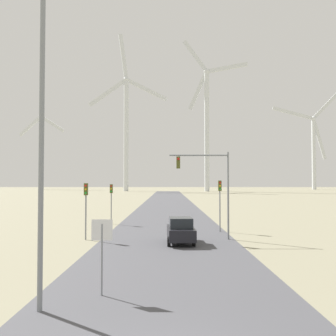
{
  "coord_description": "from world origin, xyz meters",
  "views": [
    {
      "loc": [
        -0.01,
        -8.67,
        4.34
      ],
      "look_at": [
        0.0,
        16.25,
        5.2
      ],
      "focal_mm": 42.0,
      "sensor_mm": 36.0,
      "label": 1
    }
  ],
  "objects_px": {
    "streetlamp": "(42,89)",
    "car_approaching": "(181,230)",
    "stop_sign_near": "(102,242)",
    "traffic_light_post_mid_left": "(111,195)",
    "traffic_light_post_near_right": "(220,194)",
    "wind_turbine_far_left": "(41,144)",
    "wind_turbine_left": "(126,122)",
    "traffic_light_post_near_left": "(86,198)",
    "wind_turbine_center": "(207,119)",
    "traffic_light_mast_overhead": "(208,177)",
    "wind_turbine_right": "(314,144)"
  },
  "relations": [
    {
      "from": "traffic_light_post_mid_left",
      "to": "wind_turbine_left",
      "type": "distance_m",
      "value": 141.21
    },
    {
      "from": "car_approaching",
      "to": "wind_turbine_far_left",
      "type": "distance_m",
      "value": 206.3
    },
    {
      "from": "traffic_light_post_near_right",
      "to": "wind_turbine_center",
      "type": "distance_m",
      "value": 143.53
    },
    {
      "from": "traffic_light_post_near_left",
      "to": "wind_turbine_far_left",
      "type": "bearing_deg",
      "value": 108.97
    },
    {
      "from": "wind_turbine_far_left",
      "to": "wind_turbine_right",
      "type": "bearing_deg",
      "value": -2.07
    },
    {
      "from": "streetlamp",
      "to": "car_approaching",
      "type": "relative_size",
      "value": 2.95
    },
    {
      "from": "stop_sign_near",
      "to": "traffic_light_post_mid_left",
      "type": "height_order",
      "value": "traffic_light_post_mid_left"
    },
    {
      "from": "stop_sign_near",
      "to": "traffic_light_post_near_right",
      "type": "xyz_separation_m",
      "value": [
        7.04,
        19.05,
        1.21
      ]
    },
    {
      "from": "stop_sign_near",
      "to": "wind_turbine_far_left",
      "type": "distance_m",
      "value": 216.75
    },
    {
      "from": "traffic_light_mast_overhead",
      "to": "car_approaching",
      "type": "xyz_separation_m",
      "value": [
        -2.17,
        -1.95,
        -3.73
      ]
    },
    {
      "from": "streetlamp",
      "to": "wind_turbine_right",
      "type": "distance_m",
      "value": 218.1
    },
    {
      "from": "streetlamp",
      "to": "wind_turbine_left",
      "type": "relative_size",
      "value": 0.17
    },
    {
      "from": "streetlamp",
      "to": "traffic_light_mast_overhead",
      "type": "distance_m",
      "value": 18.1
    },
    {
      "from": "traffic_light_post_near_left",
      "to": "traffic_light_post_near_right",
      "type": "distance_m",
      "value": 11.68
    },
    {
      "from": "wind_turbine_right",
      "to": "car_approaching",
      "type": "bearing_deg",
      "value": -112.94
    },
    {
      "from": "wind_turbine_far_left",
      "to": "wind_turbine_left",
      "type": "distance_m",
      "value": 66.94
    },
    {
      "from": "traffic_light_post_near_right",
      "to": "wind_turbine_far_left",
      "type": "distance_m",
      "value": 201.32
    },
    {
      "from": "wind_turbine_center",
      "to": "wind_turbine_left",
      "type": "bearing_deg",
      "value": 174.08
    },
    {
      "from": "traffic_light_post_near_right",
      "to": "wind_turbine_right",
      "type": "distance_m",
      "value": 195.96
    },
    {
      "from": "traffic_light_post_near_right",
      "to": "traffic_light_mast_overhead",
      "type": "distance_m",
      "value": 5.0
    },
    {
      "from": "traffic_light_mast_overhead",
      "to": "streetlamp",
      "type": "bearing_deg",
      "value": -114.3
    },
    {
      "from": "traffic_light_post_near_left",
      "to": "streetlamp",
      "type": "bearing_deg",
      "value": -83.48
    },
    {
      "from": "stop_sign_near",
      "to": "wind_turbine_left",
      "type": "bearing_deg",
      "value": 95.8
    },
    {
      "from": "traffic_light_post_near_right",
      "to": "wind_turbine_far_left",
      "type": "relative_size",
      "value": 0.07
    },
    {
      "from": "traffic_light_post_near_right",
      "to": "wind_turbine_far_left",
      "type": "bearing_deg",
      "value": 112.3
    },
    {
      "from": "wind_turbine_far_left",
      "to": "wind_turbine_right",
      "type": "xyz_separation_m",
      "value": [
        151.08,
        -5.45,
        -0.51
      ]
    },
    {
      "from": "traffic_light_post_near_left",
      "to": "wind_turbine_right",
      "type": "height_order",
      "value": "wind_turbine_right"
    },
    {
      "from": "stop_sign_near",
      "to": "wind_turbine_far_left",
      "type": "xyz_separation_m",
      "value": [
        -68.89,
        204.15,
        23.62
      ]
    },
    {
      "from": "streetlamp",
      "to": "traffic_light_mast_overhead",
      "type": "xyz_separation_m",
      "value": [
        7.36,
        16.29,
        -2.84
      ]
    },
    {
      "from": "wind_turbine_left",
      "to": "traffic_light_post_mid_left",
      "type": "bearing_deg",
      "value": -84.5
    },
    {
      "from": "traffic_light_post_near_left",
      "to": "wind_turbine_far_left",
      "type": "xyz_separation_m",
      "value": [
        -65.28,
        189.89,
        22.56
      ]
    },
    {
      "from": "streetlamp",
      "to": "traffic_light_post_near_right",
      "type": "relative_size",
      "value": 2.78
    },
    {
      "from": "traffic_light_post_near_left",
      "to": "car_approaching",
      "type": "height_order",
      "value": "traffic_light_post_near_left"
    },
    {
      "from": "car_approaching",
      "to": "wind_turbine_center",
      "type": "bearing_deg",
      "value": 83.61
    },
    {
      "from": "traffic_light_post_mid_left",
      "to": "wind_turbine_right",
      "type": "relative_size",
      "value": 0.07
    },
    {
      "from": "wind_turbine_left",
      "to": "traffic_light_mast_overhead",
      "type": "bearing_deg",
      "value": -81.52
    },
    {
      "from": "traffic_light_post_near_right",
      "to": "traffic_light_mast_overhead",
      "type": "relative_size",
      "value": 0.67
    },
    {
      "from": "traffic_light_post_near_left",
      "to": "wind_turbine_left",
      "type": "xyz_separation_m",
      "value": [
        -12.93,
        148.55,
        28.21
      ]
    },
    {
      "from": "stop_sign_near",
      "to": "car_approaching",
      "type": "relative_size",
      "value": 0.69
    },
    {
      "from": "car_approaching",
      "to": "wind_turbine_left",
      "type": "height_order",
      "value": "wind_turbine_left"
    },
    {
      "from": "wind_turbine_far_left",
      "to": "wind_turbine_left",
      "type": "relative_size",
      "value": 0.83
    },
    {
      "from": "traffic_light_post_near_right",
      "to": "car_approaching",
      "type": "xyz_separation_m",
      "value": [
        -3.62,
        -6.52,
        -2.32
      ]
    },
    {
      "from": "traffic_light_post_mid_left",
      "to": "traffic_light_mast_overhead",
      "type": "height_order",
      "value": "traffic_light_mast_overhead"
    },
    {
      "from": "stop_sign_near",
      "to": "traffic_light_post_mid_left",
      "type": "relative_size",
      "value": 0.71
    },
    {
      "from": "wind_turbine_left",
      "to": "wind_turbine_right",
      "type": "distance_m",
      "value": 105.23
    },
    {
      "from": "traffic_light_post_mid_left",
      "to": "car_approaching",
      "type": "distance_m",
      "value": 14.4
    },
    {
      "from": "car_approaching",
      "to": "stop_sign_near",
      "type": "bearing_deg",
      "value": -105.25
    },
    {
      "from": "traffic_light_post_mid_left",
      "to": "car_approaching",
      "type": "xyz_separation_m",
      "value": [
        6.7,
        -12.58,
        -2.06
      ]
    },
    {
      "from": "traffic_light_post_near_right",
      "to": "wind_turbine_left",
      "type": "distance_m",
      "value": 148.36
    },
    {
      "from": "streetlamp",
      "to": "stop_sign_near",
      "type": "height_order",
      "value": "streetlamp"
    }
  ]
}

